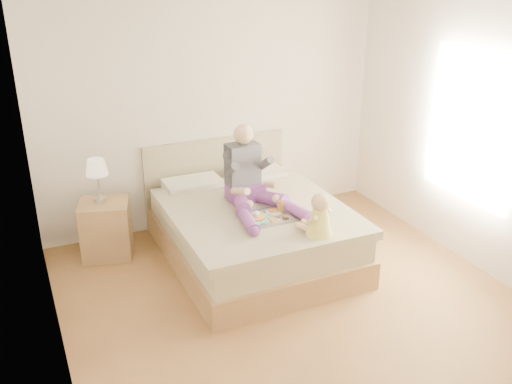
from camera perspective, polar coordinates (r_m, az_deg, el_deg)
name	(u,v)px	position (r m, az deg, el deg)	size (l,w,h in m)	color
room	(312,147)	(4.64, 5.60, 4.49)	(4.02, 4.22, 2.71)	brown
bed	(250,227)	(5.95, -0.63, -3.54)	(1.70, 2.18, 1.00)	#946E45
nightstand	(106,229)	(6.14, -14.74, -3.60)	(0.60, 0.56, 0.60)	#946E45
lamp	(97,170)	(5.92, -15.65, 2.17)	(0.22, 0.22, 0.46)	#AEB1B5
adult	(251,182)	(5.68, -0.55, 1.04)	(0.70, 1.00, 0.82)	#78388E
tray	(265,216)	(5.44, 0.93, -2.38)	(0.47, 0.37, 0.13)	#AEB1B5
baby	(319,218)	(5.12, 6.27, -2.58)	(0.30, 0.36, 0.40)	#FFEF50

